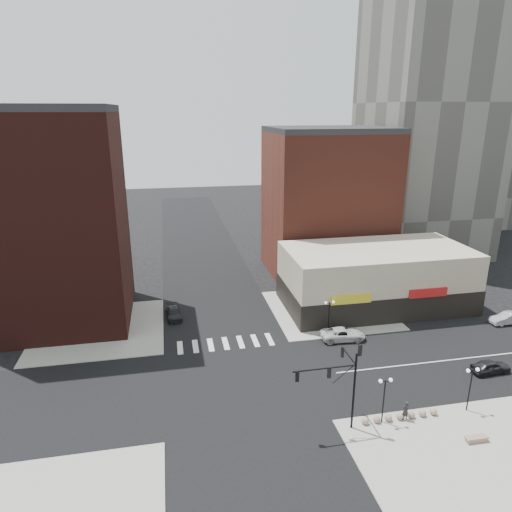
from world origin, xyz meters
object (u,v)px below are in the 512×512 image
object	(u,v)px
street_lamp_ne	(329,309)
silver_sedan	(507,318)
street_lamp_se_a	(385,389)
dark_sedan_east	(491,367)
dark_sedan_north	(174,313)
pedestrian	(405,410)
stone_bench	(476,439)
street_lamp_se_b	(472,379)
traffic_signal	(342,375)
white_suv	(343,334)

from	to	relation	value
street_lamp_ne	silver_sedan	bearing A→B (deg)	-3.79
street_lamp_se_a	street_lamp_ne	size ratio (longest dim) A/B	1.00
dark_sedan_east	dark_sedan_north	bearing A→B (deg)	55.69
silver_sedan	pedestrian	bearing A→B (deg)	-58.00
stone_bench	dark_sedan_north	bearing A→B (deg)	130.16
street_lamp_ne	pedestrian	world-z (taller)	street_lamp_ne
pedestrian	street_lamp_se_b	bearing A→B (deg)	169.01
traffic_signal	dark_sedan_east	world-z (taller)	traffic_signal
white_suv	dark_sedan_east	size ratio (longest dim) A/B	1.29
street_lamp_se_a	street_lamp_se_b	distance (m)	8.00
street_lamp_se_b	white_suv	distance (m)	15.82
street_lamp_ne	dark_sedan_east	world-z (taller)	street_lamp_ne
silver_sedan	stone_bench	distance (m)	25.14
street_lamp_ne	traffic_signal	bearing A→B (deg)	-106.75
white_suv	dark_sedan_north	bearing A→B (deg)	66.69
street_lamp_ne	dark_sedan_north	world-z (taller)	street_lamp_ne
street_lamp_se_a	dark_sedan_east	world-z (taller)	street_lamp_se_a
traffic_signal	pedestrian	bearing A→B (deg)	-2.65
dark_sedan_east	white_suv	bearing A→B (deg)	49.30
street_lamp_ne	silver_sedan	distance (m)	22.84
silver_sedan	stone_bench	size ratio (longest dim) A/B	2.29
street_lamp_se_b	silver_sedan	distance (m)	21.48
traffic_signal	pedestrian	size ratio (longest dim) A/B	4.37
street_lamp_se_b	pedestrian	xyz separation A→B (m)	(-5.96, -0.10, -2.28)
street_lamp_se_b	traffic_signal	bearing A→B (deg)	179.18
street_lamp_se_b	white_suv	xyz separation A→B (m)	(-5.77, 14.50, -2.58)
street_lamp_se_b	dark_sedan_east	xyz separation A→B (m)	(6.20, 5.09, -2.61)
street_lamp_se_a	street_lamp_ne	distance (m)	16.03
traffic_signal	stone_bench	size ratio (longest dim) A/B	4.17
traffic_signal	stone_bench	bearing A→B (deg)	-20.95
traffic_signal	pedestrian	xyz separation A→B (m)	(5.81, -0.27, -3.95)
street_lamp_ne	stone_bench	xyz separation A→B (m)	(5.28, -19.68, -2.94)
street_lamp_se_b	street_lamp_ne	xyz separation A→B (m)	(-7.00, 16.00, 0.00)
white_suv	dark_sedan_north	world-z (taller)	white_suv
white_suv	silver_sedan	size ratio (longest dim) A/B	1.20
dark_sedan_east	silver_sedan	bearing A→B (deg)	-47.61
traffic_signal	dark_sedan_north	world-z (taller)	traffic_signal
silver_sedan	pedestrian	size ratio (longest dim) A/B	2.40
traffic_signal	street_lamp_se_a	distance (m)	4.12
pedestrian	street_lamp_ne	bearing A→B (deg)	-98.25
traffic_signal	white_suv	bearing A→B (deg)	67.30
dark_sedan_east	stone_bench	distance (m)	11.81
street_lamp_ne	dark_sedan_north	size ratio (longest dim) A/B	0.96
traffic_signal	silver_sedan	distance (m)	31.22
dark_sedan_north	stone_bench	world-z (taller)	dark_sedan_north
pedestrian	stone_bench	size ratio (longest dim) A/B	0.96
dark_sedan_east	pedestrian	bearing A→B (deg)	110.61
street_lamp_ne	dark_sedan_north	bearing A→B (deg)	155.02
dark_sedan_east	traffic_signal	bearing A→B (deg)	102.81
traffic_signal	street_lamp_se_a	xyz separation A→B (m)	(3.76, -0.17, -1.67)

